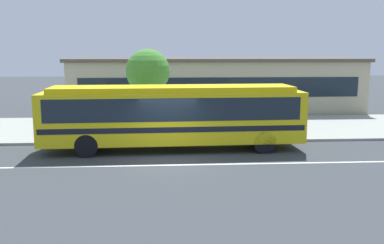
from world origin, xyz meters
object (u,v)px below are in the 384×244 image
(bus_stop_sign, at_px, (244,107))
(street_tree_near_stop, at_px, (148,72))
(pedestrian_walking_along_curb, at_px, (130,116))
(pedestrian_standing_by_tree, at_px, (150,116))
(transit_bus, at_px, (173,113))
(pedestrian_waiting_near_sign, at_px, (181,118))

(bus_stop_sign, relative_size, street_tree_near_stop, 0.56)
(pedestrian_walking_along_curb, relative_size, pedestrian_standing_by_tree, 0.99)
(transit_bus, distance_m, pedestrian_standing_by_tree, 3.39)
(pedestrian_waiting_near_sign, relative_size, street_tree_near_stop, 0.38)
(pedestrian_walking_along_curb, xyz_separation_m, pedestrian_standing_by_tree, (1.03, 0.08, 0.01))
(pedestrian_standing_by_tree, height_order, street_tree_near_stop, street_tree_near_stop)
(pedestrian_standing_by_tree, bearing_deg, street_tree_near_stop, 95.03)
(transit_bus, xyz_separation_m, pedestrian_waiting_near_sign, (0.44, 2.24, -0.59))
(transit_bus, height_order, bus_stop_sign, transit_bus)
(pedestrian_waiting_near_sign, distance_m, street_tree_near_stop, 3.60)
(pedestrian_standing_by_tree, bearing_deg, transit_bus, -69.23)
(pedestrian_walking_along_curb, xyz_separation_m, bus_stop_sign, (5.83, -1.26, 0.63))
(bus_stop_sign, xyz_separation_m, street_tree_near_stop, (-4.91, 2.69, 1.61))
(transit_bus, xyz_separation_m, pedestrian_standing_by_tree, (-1.19, 3.13, -0.58))
(pedestrian_standing_by_tree, relative_size, street_tree_near_stop, 0.38)
(bus_stop_sign, bearing_deg, pedestrian_waiting_near_sign, 171.84)
(pedestrian_waiting_near_sign, bearing_deg, pedestrian_walking_along_curb, 163.24)
(pedestrian_waiting_near_sign, xyz_separation_m, street_tree_near_stop, (-1.75, 2.23, 2.22))
(street_tree_near_stop, bearing_deg, pedestrian_standing_by_tree, -84.97)
(pedestrian_standing_by_tree, xyz_separation_m, street_tree_near_stop, (-0.12, 1.35, 2.22))
(pedestrian_waiting_near_sign, xyz_separation_m, pedestrian_walking_along_curb, (-2.66, 0.80, -0.01))
(transit_bus, bearing_deg, pedestrian_walking_along_curb, 126.07)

